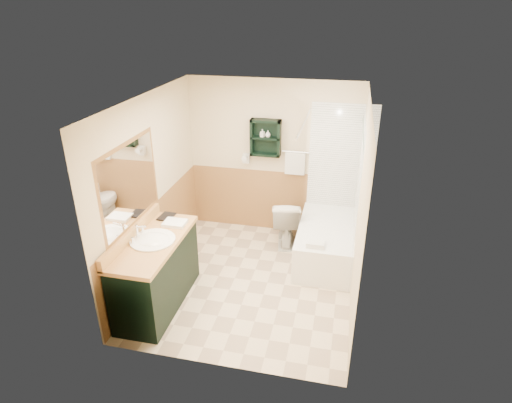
# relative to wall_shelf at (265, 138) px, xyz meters

# --- Properties ---
(floor) EXTENTS (3.00, 3.00, 0.00)m
(floor) POSITION_rel_wall_shelf_xyz_m (0.10, -1.41, -1.55)
(floor) COLOR beige
(floor) RESTS_ON ground
(back_wall) EXTENTS (2.60, 0.04, 2.40)m
(back_wall) POSITION_rel_wall_shelf_xyz_m (0.10, 0.11, -0.35)
(back_wall) COLOR #FFF1C7
(back_wall) RESTS_ON ground
(left_wall) EXTENTS (0.04, 3.00, 2.40)m
(left_wall) POSITION_rel_wall_shelf_xyz_m (-1.22, -1.41, -0.35)
(left_wall) COLOR #FFF1C7
(left_wall) RESTS_ON ground
(right_wall) EXTENTS (0.04, 3.00, 2.40)m
(right_wall) POSITION_rel_wall_shelf_xyz_m (1.42, -1.41, -0.35)
(right_wall) COLOR #FFF1C7
(right_wall) RESTS_ON ground
(ceiling) EXTENTS (2.60, 3.00, 0.04)m
(ceiling) POSITION_rel_wall_shelf_xyz_m (0.10, -1.41, 0.87)
(ceiling) COLOR white
(ceiling) RESTS_ON back_wall
(wainscot_left) EXTENTS (2.98, 2.98, 1.00)m
(wainscot_left) POSITION_rel_wall_shelf_xyz_m (-1.19, -1.41, -1.05)
(wainscot_left) COLOR #B18447
(wainscot_left) RESTS_ON left_wall
(wainscot_back) EXTENTS (2.58, 2.58, 1.00)m
(wainscot_back) POSITION_rel_wall_shelf_xyz_m (0.10, 0.08, -1.05)
(wainscot_back) COLOR #B18447
(wainscot_back) RESTS_ON back_wall
(mirror_frame) EXTENTS (1.30, 1.30, 1.00)m
(mirror_frame) POSITION_rel_wall_shelf_xyz_m (-1.17, -1.96, -0.05)
(mirror_frame) COLOR olive
(mirror_frame) RESTS_ON left_wall
(mirror_glass) EXTENTS (1.20, 1.20, 0.90)m
(mirror_glass) POSITION_rel_wall_shelf_xyz_m (-1.17, -1.96, -0.05)
(mirror_glass) COLOR white
(mirror_glass) RESTS_ON left_wall
(tile_right) EXTENTS (1.50, 1.50, 2.10)m
(tile_right) POSITION_rel_wall_shelf_xyz_m (1.38, -0.66, -0.50)
(tile_right) COLOR white
(tile_right) RESTS_ON right_wall
(tile_back) EXTENTS (0.95, 0.95, 2.10)m
(tile_back) POSITION_rel_wall_shelf_xyz_m (1.13, 0.07, -0.50)
(tile_back) COLOR white
(tile_back) RESTS_ON back_wall
(tile_accent) EXTENTS (1.50, 1.50, 0.10)m
(tile_accent) POSITION_rel_wall_shelf_xyz_m (1.37, -0.66, 0.35)
(tile_accent) COLOR #13442C
(tile_accent) RESTS_ON right_wall
(wall_shelf) EXTENTS (0.45, 0.15, 0.55)m
(wall_shelf) POSITION_rel_wall_shelf_xyz_m (0.00, 0.00, 0.00)
(wall_shelf) COLOR black
(wall_shelf) RESTS_ON back_wall
(hair_dryer) EXTENTS (0.10, 0.24, 0.18)m
(hair_dryer) POSITION_rel_wall_shelf_xyz_m (-0.30, 0.02, -0.35)
(hair_dryer) COLOR silver
(hair_dryer) RESTS_ON back_wall
(towel_bar) EXTENTS (0.40, 0.06, 0.40)m
(towel_bar) POSITION_rel_wall_shelf_xyz_m (0.45, 0.04, -0.20)
(towel_bar) COLOR silver
(towel_bar) RESTS_ON back_wall
(curtain_rod) EXTENTS (0.03, 1.60, 0.03)m
(curtain_rod) POSITION_rel_wall_shelf_xyz_m (0.63, -0.66, 0.45)
(curtain_rod) COLOR silver
(curtain_rod) RESTS_ON back_wall
(shower_curtain) EXTENTS (1.05, 1.05, 1.70)m
(shower_curtain) POSITION_rel_wall_shelf_xyz_m (0.63, -0.48, -0.40)
(shower_curtain) COLOR #BCAB8E
(shower_curtain) RESTS_ON curtain_rod
(vanity) EXTENTS (0.59, 1.40, 0.89)m
(vanity) POSITION_rel_wall_shelf_xyz_m (-0.89, -2.10, -1.11)
(vanity) COLOR black
(vanity) RESTS_ON ground
(bathtub) EXTENTS (0.79, 1.50, 0.52)m
(bathtub) POSITION_rel_wall_shelf_xyz_m (1.03, -0.62, -1.29)
(bathtub) COLOR white
(bathtub) RESTS_ON ground
(toilet) EXTENTS (0.52, 0.78, 0.72)m
(toilet) POSITION_rel_wall_shelf_xyz_m (0.39, -0.30, -1.19)
(toilet) COLOR white
(toilet) RESTS_ON ground
(counter_towel) EXTENTS (0.27, 0.21, 0.04)m
(counter_towel) POSITION_rel_wall_shelf_xyz_m (-0.79, -1.68, -0.64)
(counter_towel) COLOR silver
(counter_towel) RESTS_ON vanity
(vanity_book) EXTENTS (0.18, 0.03, 0.24)m
(vanity_book) POSITION_rel_wall_shelf_xyz_m (-1.06, -1.52, -0.55)
(vanity_book) COLOR black
(vanity_book) RESTS_ON vanity
(tub_towel) EXTENTS (0.23, 0.19, 0.07)m
(tub_towel) POSITION_rel_wall_shelf_xyz_m (0.91, -1.20, -0.99)
(tub_towel) COLOR silver
(tub_towel) RESTS_ON bathtub
(soap_bottle_a) EXTENTS (0.09, 0.13, 0.05)m
(soap_bottle_a) POSITION_rel_wall_shelf_xyz_m (-0.05, -0.01, 0.04)
(soap_bottle_a) COLOR white
(soap_bottle_a) RESTS_ON wall_shelf
(soap_bottle_b) EXTENTS (0.10, 0.11, 0.08)m
(soap_bottle_b) POSITION_rel_wall_shelf_xyz_m (0.04, -0.01, 0.05)
(soap_bottle_b) COLOR white
(soap_bottle_b) RESTS_ON wall_shelf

